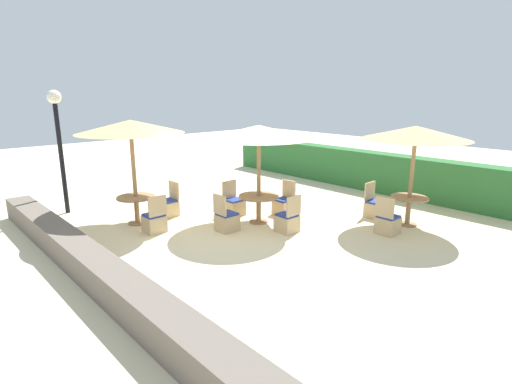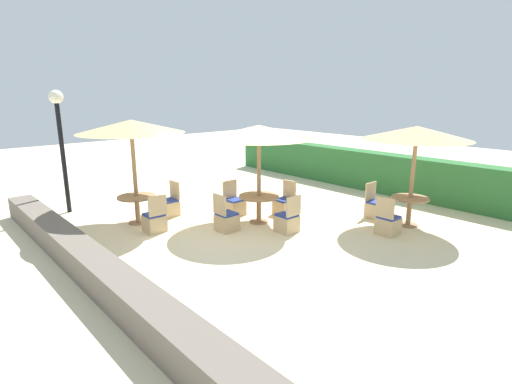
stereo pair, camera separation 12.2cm
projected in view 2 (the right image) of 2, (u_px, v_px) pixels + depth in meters
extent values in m
plane|color=beige|center=(237.00, 233.00, 9.54)|extent=(40.00, 40.00, 0.00)
cube|color=#2D6B33|center=(379.00, 172.00, 13.37)|extent=(13.00, 0.70, 1.29)
cube|color=#6B6056|center=(88.00, 263.00, 7.21)|extent=(10.00, 0.56, 0.54)
cylinder|color=black|center=(63.00, 159.00, 10.81)|extent=(0.12, 0.12, 3.00)
sphere|color=silver|center=(56.00, 97.00, 10.41)|extent=(0.36, 0.36, 0.36)
cylinder|color=#93704C|center=(135.00, 174.00, 9.94)|extent=(0.10, 0.10, 2.54)
cone|color=tan|center=(131.00, 126.00, 9.65)|extent=(2.59, 2.59, 0.32)
cylinder|color=#93704C|center=(138.00, 222.00, 10.25)|extent=(0.48, 0.48, 0.03)
cylinder|color=#93704C|center=(137.00, 210.00, 10.17)|extent=(0.12, 0.12, 0.67)
cylinder|color=#93704C|center=(136.00, 197.00, 10.08)|extent=(0.95, 0.95, 0.04)
cube|color=tan|center=(169.00, 208.00, 10.80)|extent=(0.46, 0.46, 0.40)
cube|color=#233893|center=(168.00, 200.00, 10.74)|extent=(0.42, 0.42, 0.05)
cube|color=tan|center=(175.00, 190.00, 10.81)|extent=(0.46, 0.04, 0.48)
cube|color=tan|center=(154.00, 223.00, 9.58)|extent=(0.46, 0.46, 0.40)
cube|color=#233893|center=(154.00, 214.00, 9.53)|extent=(0.42, 0.42, 0.05)
cube|color=tan|center=(157.00, 206.00, 9.31)|extent=(0.04, 0.46, 0.48)
cylinder|color=#93704C|center=(412.00, 179.00, 9.76)|extent=(0.10, 0.10, 2.40)
cone|color=tan|center=(417.00, 133.00, 9.48)|extent=(2.54, 2.54, 0.32)
cylinder|color=#93704C|center=(408.00, 225.00, 10.05)|extent=(0.48, 0.48, 0.03)
cylinder|color=#93704C|center=(409.00, 212.00, 9.97)|extent=(0.12, 0.12, 0.69)
cylinder|color=#93704C|center=(410.00, 198.00, 9.88)|extent=(0.91, 0.91, 0.04)
cube|color=tan|center=(388.00, 226.00, 9.39)|extent=(0.46, 0.46, 0.40)
cube|color=#233893|center=(389.00, 217.00, 9.34)|extent=(0.42, 0.42, 0.05)
cube|color=tan|center=(385.00, 208.00, 9.14)|extent=(0.46, 0.04, 0.48)
cube|color=tan|center=(376.00, 210.00, 10.62)|extent=(0.46, 0.46, 0.40)
cube|color=#233893|center=(377.00, 202.00, 10.56)|extent=(0.42, 0.42, 0.05)
cube|color=tan|center=(371.00, 191.00, 10.65)|extent=(0.04, 0.46, 0.48)
cylinder|color=#93704C|center=(259.00, 177.00, 10.00)|extent=(0.10, 0.10, 2.40)
cone|color=tan|center=(259.00, 132.00, 9.72)|extent=(2.66, 2.66, 0.32)
cylinder|color=#93704C|center=(259.00, 222.00, 10.29)|extent=(0.48, 0.48, 0.03)
cylinder|color=#93704C|center=(259.00, 210.00, 10.21)|extent=(0.12, 0.12, 0.67)
cylinder|color=#93704C|center=(259.00, 196.00, 10.12)|extent=(1.02, 1.02, 0.04)
cube|color=tan|center=(287.00, 224.00, 9.56)|extent=(0.46, 0.46, 0.40)
cube|color=#233893|center=(287.00, 215.00, 9.50)|extent=(0.42, 0.42, 0.05)
cube|color=tan|center=(294.00, 206.00, 9.28)|extent=(0.04, 0.46, 0.48)
cube|color=tan|center=(235.00, 208.00, 10.86)|extent=(0.46, 0.46, 0.40)
cube|color=#233893|center=(235.00, 200.00, 10.81)|extent=(0.42, 0.42, 0.05)
cube|color=tan|center=(230.00, 189.00, 10.90)|extent=(0.04, 0.46, 0.48)
cube|color=tan|center=(227.00, 223.00, 9.64)|extent=(0.46, 0.46, 0.40)
cube|color=#233893|center=(227.00, 214.00, 9.58)|extent=(0.42, 0.42, 0.05)
cube|color=tan|center=(219.00, 205.00, 9.38)|extent=(0.46, 0.04, 0.48)
cube|color=tan|center=(284.00, 208.00, 10.87)|extent=(0.46, 0.46, 0.40)
cube|color=#233893|center=(284.00, 200.00, 10.82)|extent=(0.42, 0.42, 0.05)
cube|color=tan|center=(290.00, 189.00, 10.89)|extent=(0.46, 0.04, 0.48)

